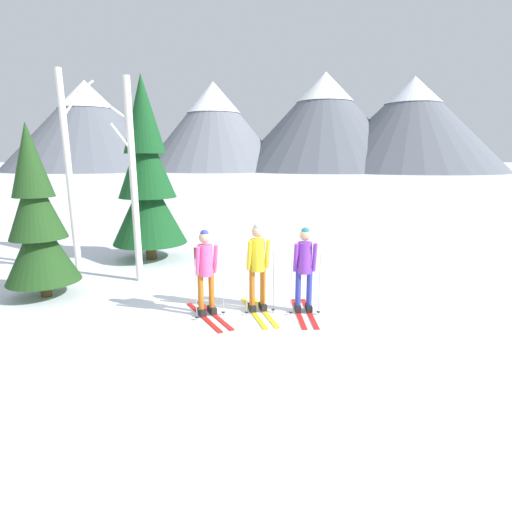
{
  "coord_description": "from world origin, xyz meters",
  "views": [
    {
      "loc": [
        0.2,
        -7.59,
        3.01
      ],
      "look_at": [
        0.2,
        0.43,
        1.05
      ],
      "focal_mm": 28.81,
      "sensor_mm": 36.0,
      "label": 1
    }
  ],
  "objects_px": {
    "pine_tree_mid": "(147,179)",
    "skier_in_yellow": "(258,264)",
    "skier_in_pink": "(205,268)",
    "skier_in_purple": "(304,267)",
    "pine_tree_near": "(37,220)",
    "birch_tree_slender": "(69,170)",
    "birch_tree_tall": "(133,182)"
  },
  "relations": [
    {
      "from": "pine_tree_mid",
      "to": "skier_in_yellow",
      "type": "bearing_deg",
      "value": -53.34
    },
    {
      "from": "skier_in_pink",
      "to": "pine_tree_mid",
      "type": "height_order",
      "value": "pine_tree_mid"
    },
    {
      "from": "pine_tree_mid",
      "to": "skier_in_purple",
      "type": "bearing_deg",
      "value": -46.59
    },
    {
      "from": "pine_tree_near",
      "to": "pine_tree_mid",
      "type": "relative_size",
      "value": 0.71
    },
    {
      "from": "skier_in_yellow",
      "to": "pine_tree_near",
      "type": "relative_size",
      "value": 0.48
    },
    {
      "from": "skier_in_pink",
      "to": "pine_tree_near",
      "type": "distance_m",
      "value": 3.88
    },
    {
      "from": "skier_in_purple",
      "to": "pine_tree_near",
      "type": "distance_m",
      "value": 5.68
    },
    {
      "from": "pine_tree_mid",
      "to": "birch_tree_slender",
      "type": "distance_m",
      "value": 2.04
    },
    {
      "from": "birch_tree_tall",
      "to": "skier_in_pink",
      "type": "bearing_deg",
      "value": -49.6
    },
    {
      "from": "pine_tree_near",
      "to": "skier_in_purple",
      "type": "bearing_deg",
      "value": -9.51
    },
    {
      "from": "skier_in_yellow",
      "to": "birch_tree_slender",
      "type": "distance_m",
      "value": 6.12
    },
    {
      "from": "skier_in_pink",
      "to": "skier_in_yellow",
      "type": "bearing_deg",
      "value": 10.22
    },
    {
      "from": "pine_tree_near",
      "to": "birch_tree_tall",
      "type": "relative_size",
      "value": 0.78
    },
    {
      "from": "pine_tree_near",
      "to": "pine_tree_mid",
      "type": "bearing_deg",
      "value": 66.28
    },
    {
      "from": "skier_in_purple",
      "to": "birch_tree_slender",
      "type": "xyz_separation_m",
      "value": [
        -5.81,
        3.29,
        1.72
      ]
    },
    {
      "from": "skier_in_purple",
      "to": "skier_in_pink",
      "type": "bearing_deg",
      "value": -176.0
    },
    {
      "from": "pine_tree_mid",
      "to": "birch_tree_tall",
      "type": "distance_m",
      "value": 2.19
    },
    {
      "from": "skier_in_yellow",
      "to": "birch_tree_slender",
      "type": "height_order",
      "value": "birch_tree_slender"
    },
    {
      "from": "skier_in_yellow",
      "to": "pine_tree_mid",
      "type": "distance_m",
      "value": 5.49
    },
    {
      "from": "skier_in_pink",
      "to": "pine_tree_near",
      "type": "xyz_separation_m",
      "value": [
        -3.65,
        1.06,
        0.75
      ]
    },
    {
      "from": "skier_in_pink",
      "to": "skier_in_yellow",
      "type": "height_order",
      "value": "skier_in_yellow"
    },
    {
      "from": "pine_tree_near",
      "to": "birch_tree_slender",
      "type": "xyz_separation_m",
      "value": [
        -0.26,
        2.36,
        0.96
      ]
    },
    {
      "from": "birch_tree_tall",
      "to": "birch_tree_slender",
      "type": "height_order",
      "value": "birch_tree_slender"
    },
    {
      "from": "skier_in_pink",
      "to": "skier_in_purple",
      "type": "bearing_deg",
      "value": 4.0
    },
    {
      "from": "skier_in_pink",
      "to": "skier_in_yellow",
      "type": "distance_m",
      "value": 1.01
    },
    {
      "from": "skier_in_yellow",
      "to": "birch_tree_tall",
      "type": "bearing_deg",
      "value": 144.52
    },
    {
      "from": "pine_tree_near",
      "to": "birch_tree_slender",
      "type": "distance_m",
      "value": 2.56
    },
    {
      "from": "pine_tree_near",
      "to": "pine_tree_mid",
      "type": "xyz_separation_m",
      "value": [
        1.48,
        3.37,
        0.69
      ]
    },
    {
      "from": "skier_in_purple",
      "to": "birch_tree_slender",
      "type": "distance_m",
      "value": 6.9
    },
    {
      "from": "skier_in_purple",
      "to": "birch_tree_tall",
      "type": "height_order",
      "value": "birch_tree_tall"
    },
    {
      "from": "skier_in_purple",
      "to": "pine_tree_near",
      "type": "xyz_separation_m",
      "value": [
        -5.55,
        0.93,
        0.76
      ]
    },
    {
      "from": "skier_in_yellow",
      "to": "skier_in_purple",
      "type": "relative_size",
      "value": 1.04
    }
  ]
}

